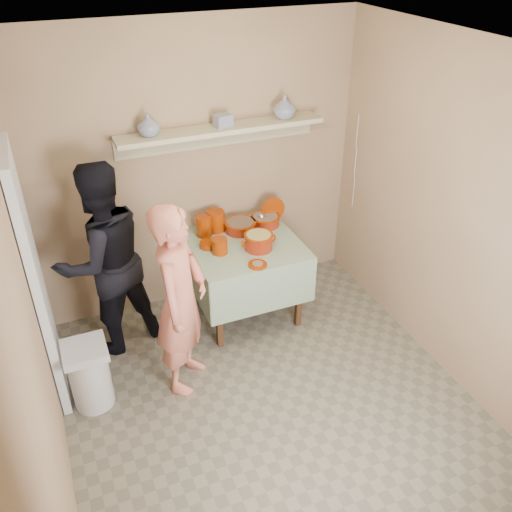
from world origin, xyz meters
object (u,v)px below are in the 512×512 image
person_helper (104,260)px  serving_table (244,254)px  person_cook (181,300)px  trash_bin (90,375)px  cazuela_rice (259,240)px

person_helper → serving_table: size_ratio=1.74×
person_cook → trash_bin: (-0.74, 0.03, -0.51)m
serving_table → trash_bin: serving_table is taller
person_cook → serving_table: person_cook is taller
cazuela_rice → trash_bin: bearing=-163.2°
trash_bin → person_helper: bearing=66.3°
person_helper → serving_table: bearing=159.3°
person_cook → person_helper: bearing=67.2°
person_cook → trash_bin: bearing=122.3°
person_helper → serving_table: (1.21, -0.04, -0.20)m
person_helper → trash_bin: person_helper is taller
person_cook → person_helper: (-0.45, 0.69, 0.06)m
person_cook → person_helper: person_helper is taller
person_helper → trash_bin: bearing=47.4°
person_helper → trash_bin: size_ratio=3.02×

